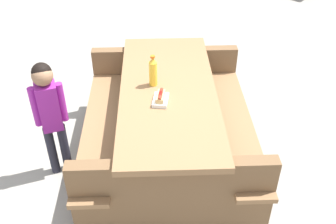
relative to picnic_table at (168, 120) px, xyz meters
name	(u,v)px	position (x,y,z in m)	size (l,w,h in m)	color
ground_plane	(168,158)	(0.00, 0.00, -0.44)	(30.00, 30.00, 0.00)	gray
picnic_table	(168,120)	(0.00, 0.00, 0.00)	(2.13, 1.86, 0.75)	olive
soda_bottle	(153,72)	(-0.10, -0.09, 0.43)	(0.07, 0.07, 0.26)	yellow
hotdog_tray	(161,98)	(0.14, -0.11, 0.34)	(0.21, 0.18, 0.08)	white
child_in_coat	(49,107)	(-0.18, -0.92, 0.23)	(0.17, 0.26, 1.05)	#262633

